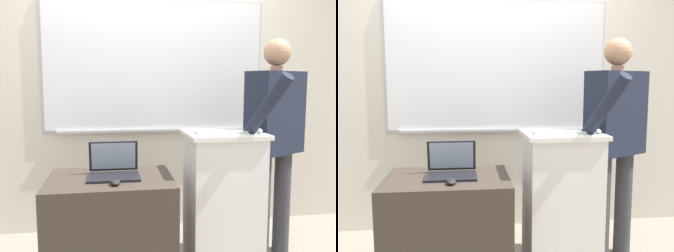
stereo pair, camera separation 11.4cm
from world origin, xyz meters
The scene contains 8 objects.
back_wall centered at (0.00, 1.41, 1.33)m, with size 6.40×0.17×2.65m.
lectern_podium centered at (0.41, 0.49, 0.51)m, with size 0.55×0.46×1.01m.
side_desk centered at (-0.39, 0.42, 0.37)m, with size 0.82×0.62×0.73m.
person_presenter centered at (0.85, 0.60, 0.98)m, with size 0.63×0.71×1.68m.
laptop centered at (-0.36, 0.46, 0.79)m, with size 0.34×0.28×0.23m.
wireless_keyboard centered at (0.41, 0.43, 1.02)m, with size 0.42×0.12×0.02m.
computer_mouse_by_laptop centered at (-0.35, 0.24, 0.75)m, with size 0.06×0.10×0.03m.
computer_mouse_by_keyboard centered at (0.64, 0.42, 1.02)m, with size 0.06×0.10×0.03m.
Camera 1 is at (-0.37, -1.90, 1.35)m, focal length 38.00 mm.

